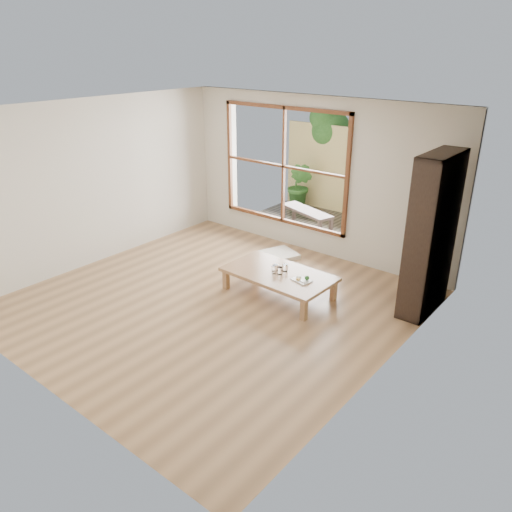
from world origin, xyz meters
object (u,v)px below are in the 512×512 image
at_px(low_table, 279,275).
at_px(food_tray, 302,280).
at_px(garden_bench, 306,213).
at_px(bookshelf, 431,235).

relative_size(low_table, food_tray, 5.43).
relative_size(food_tray, garden_bench, 0.23).
height_order(bookshelf, food_tray, bookshelf).
bearing_deg(bookshelf, low_table, -152.88).
relative_size(bookshelf, food_tray, 7.37).
xyz_separation_m(low_table, garden_bench, (-1.19, 2.49, 0.05)).
bearing_deg(food_tray, low_table, -170.17).
bearing_deg(food_tray, garden_bench, 133.59).
relative_size(bookshelf, garden_bench, 1.71).
bearing_deg(low_table, garden_bench, 116.84).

